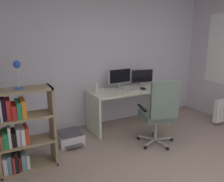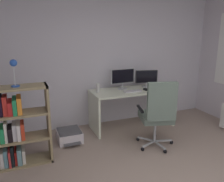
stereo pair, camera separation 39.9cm
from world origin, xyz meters
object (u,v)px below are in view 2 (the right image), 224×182
desk (132,99)px  office_chair (158,113)px  computer_mouse (146,89)px  desk_lamp (14,68)px  monitor_main (123,77)px  printer (69,136)px  bookshelf (16,128)px  keyboard (133,91)px  monitor_secondary (146,77)px  desktop_speaker (98,88)px

desk → office_chair: 0.97m
computer_mouse → desk_lamp: size_ratio=0.27×
monitor_main → printer: monitor_main is taller
monitor_main → desk_lamp: bearing=-158.9°
desk_lamp → bookshelf: bearing=179.3°
monitor_main → computer_mouse: 0.51m
keyboard → desk_lamp: bearing=-162.9°
monitor_secondary → desk_lamp: (-2.44, -0.74, 0.44)m
bookshelf → desk_lamp: 0.85m
bookshelf → printer: bookshelf is taller
printer → monitor_secondary: bearing=10.0°
bookshelf → office_chair: bearing=-9.5°
desk → bookshelf: size_ratio=1.41×
printer → keyboard: bearing=1.6°
desktop_speaker → office_chair: size_ratio=0.15×
desk → bookshelf: bookshelf is taller
keyboard → monitor_main: bearing=112.9°
monitor_main → office_chair: (0.12, -1.08, -0.38)m
monitor_secondary → office_chair: size_ratio=0.39×
desktop_speaker → computer_mouse: bearing=-12.7°
computer_mouse → office_chair: 0.89m
monitor_main → computer_mouse: size_ratio=4.96×
monitor_main → monitor_secondary: 0.53m
monitor_secondary → desk_lamp: bearing=-163.2°
monitor_main → computer_mouse: monitor_main is taller
bookshelf → printer: 1.03m
office_chair → bookshelf: (-2.08, 0.35, -0.07)m
keyboard → computer_mouse: 0.29m
monitor_main → desk_lamp: desk_lamp is taller
desk → printer: size_ratio=3.18×
desktop_speaker → desk_lamp: size_ratio=0.47×
printer → computer_mouse: bearing=1.6°
keyboard → printer: (-1.23, -0.03, -0.67)m
office_chair → desk_lamp: size_ratio=3.13×
computer_mouse → desk: bearing=141.6°
desk → monitor_main: bearing=143.7°
computer_mouse → bookshelf: (-2.34, -0.48, -0.23)m
monitor_main → office_chair: size_ratio=0.44×
printer → desk: bearing=7.9°
monitor_main → monitor_secondary: size_ratio=1.11×
bookshelf → printer: (0.82, 0.44, -0.45)m
monitor_main → bookshelf: (-1.96, -0.74, -0.45)m
computer_mouse → keyboard: bearing=175.0°
bookshelf → desk: bearing=16.3°
office_chair → bookshelf: same height
computer_mouse → bookshelf: bookshelf is taller
computer_mouse → desk_lamp: 2.42m
desk → bookshelf: (-2.12, -0.62, -0.02)m
computer_mouse → office_chair: bearing=-113.9°
desktop_speaker → bookshelf: size_ratio=0.15×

